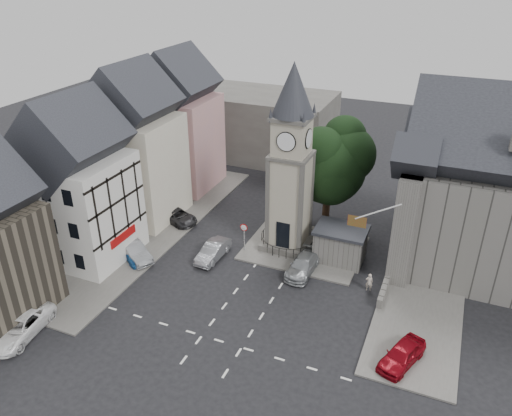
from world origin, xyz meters
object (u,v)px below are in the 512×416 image
at_px(car_west_blue, 133,252).
at_px(car_east_red, 402,355).
at_px(stone_shelter, 340,244).
at_px(clock_tower, 291,162).
at_px(pedestrian, 369,282).

bearing_deg(car_west_blue, car_east_red, -63.67).
bearing_deg(car_east_red, stone_shelter, 143.86).
xyz_separation_m(clock_tower, car_east_red, (11.50, -10.80, -7.42)).
bearing_deg(pedestrian, car_west_blue, -2.66).
distance_m(clock_tower, car_east_red, 17.44).
height_order(stone_shelter, pedestrian, stone_shelter).
bearing_deg(car_west_blue, clock_tower, -22.72).
distance_m(stone_shelter, car_west_blue, 17.65).
distance_m(car_east_red, pedestrian, 7.78).
bearing_deg(car_east_red, car_west_blue, -168.06).
height_order(clock_tower, car_west_blue, clock_tower).
bearing_deg(car_east_red, pedestrian, 137.57).
bearing_deg(stone_shelter, pedestrian, -46.41).
bearing_deg(clock_tower, car_west_blue, -147.95).
xyz_separation_m(clock_tower, car_west_blue, (-11.50, -7.20, -7.45)).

